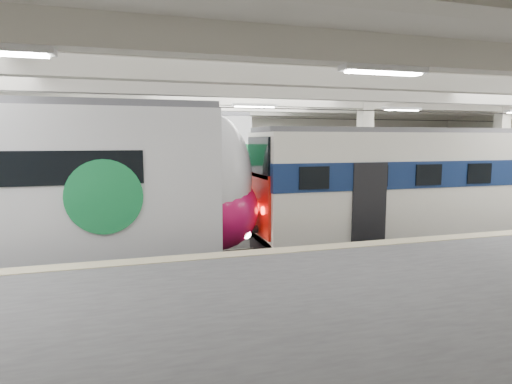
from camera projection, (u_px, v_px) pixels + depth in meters
name	position (u px, v px, depth m)	size (l,w,h in m)	color
station_hall	(293.00, 158.00, 11.65)	(36.00, 24.00, 5.75)	black
modern_emu	(9.00, 193.00, 11.34)	(14.97, 3.09, 4.77)	silver
older_rer	(425.00, 185.00, 15.02)	(12.37, 2.73, 4.13)	white
far_train	(51.00, 172.00, 16.59)	(15.42, 3.15, 4.86)	silver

